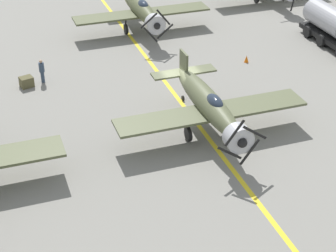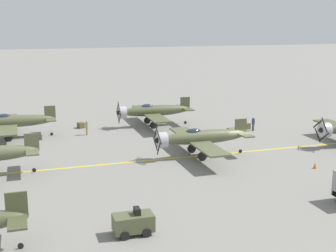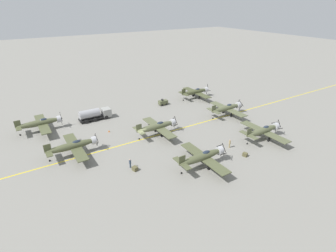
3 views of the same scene
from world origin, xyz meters
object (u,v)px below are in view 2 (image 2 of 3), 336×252
Objects in this scene: ground_crew_walking at (253,123)px; supply_crate_mid_lane at (81,125)px; tow_tractor at (133,223)px; supply_crate_by_tanker at (246,126)px; ground_crew_inspecting at (87,127)px; airplane_mid_right at (153,111)px; airplane_mid_center at (200,137)px; airplane_far_right at (11,122)px; traffic_cone at (315,166)px.

supply_crate_mid_lane is at bearing 68.31° from ground_crew_walking.
supply_crate_by_tanker is (25.25, -20.91, -0.42)m from tow_tractor.
ground_crew_walking is at bearing -101.47° from ground_crew_inspecting.
supply_crate_mid_lane is at bearing 3.26° from ground_crew_inspecting.
ground_crew_inspecting is at bearing 81.72° from supply_crate_by_tanker.
airplane_mid_right is 1.00× the size of airplane_mid_center.
airplane_far_right is 8.81m from ground_crew_inspecting.
supply_crate_mid_lane is at bearing 38.26° from traffic_cone.
supply_crate_by_tanker is at bearing -124.78° from airplane_mid_right.
ground_crew_inspecting is 2.11× the size of supply_crate_mid_lane.
ground_crew_walking is 0.98× the size of ground_crew_inspecting.
tow_tractor reaches higher than ground_crew_walking.
ground_crew_inspecting is at bearing -103.10° from airplane_far_right.
tow_tractor is 32.08m from ground_crew_walking.
traffic_cone is (-19.78, -18.56, -0.71)m from ground_crew_inspecting.
ground_crew_walking is at bearing -106.52° from airplane_far_right.
tow_tractor is (-30.49, 9.92, -1.22)m from airplane_mid_right.
airplane_mid_center is 11.40m from traffic_cone.
ground_crew_walking is at bearing -111.69° from supply_crate_mid_lane.
airplane_far_right is 9.14m from supply_crate_mid_lane.
airplane_mid_center is 6.63× the size of ground_crew_inspecting.
airplane_far_right is at bearing 83.39° from ground_crew_inspecting.
airplane_mid_right is at bearing 23.44° from traffic_cone.
ground_crew_walking is at bearing -164.77° from supply_crate_by_tanker.
tow_tractor is 21.23m from traffic_cone.
airplane_far_right and airplane_mid_right have the same top height.
ground_crew_inspecting is 20.18m from supply_crate_by_tanker.
tow_tractor is at bearing 138.54° from ground_crew_walking.
airplane_mid_right is 13.31× the size of supply_crate_by_tanker.
ground_crew_inspecting is 3.29× the size of traffic_cone.
traffic_cone is at bearing -165.86° from airplane_mid_right.
airplane_mid_center is at bearing -149.53° from supply_crate_mid_lane.
airplane_mid_right is 15.18m from airplane_mid_center.
supply_crate_by_tanker is at bearing -108.99° from supply_crate_mid_lane.
traffic_cone is (-6.96, -8.87, -1.74)m from airplane_mid_center.
ground_crew_inspecting is (-2.33, 8.97, -1.02)m from airplane_mid_right.
supply_crate_by_tanker is 1.05× the size of supply_crate_mid_lane.
airplane_mid_center reaches higher than ground_crew_walking.
supply_crate_by_tanker is at bearing -52.64° from airplane_mid_center.
supply_crate_mid_lane is (4.04, 0.23, -0.63)m from ground_crew_inspecting.
traffic_cone is at bearing -136.83° from ground_crew_inspecting.
supply_crate_mid_lane is 1.56× the size of traffic_cone.
supply_crate_by_tanker is at bearing 15.23° from ground_crew_walking.
traffic_cone is (-20.79, -27.25, -1.74)m from airplane_far_right.
airplane_mid_right is 21.82× the size of traffic_cone.
supply_crate_mid_lane is at bearing 23.82° from airplane_mid_center.
airplane_mid_center reaches higher than tow_tractor.
airplane_mid_right is at bearing 64.52° from supply_crate_by_tanker.
airplane_far_right is at bearing 52.66° from traffic_cone.
ground_crew_walking is 1.39m from supply_crate_by_tanker.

